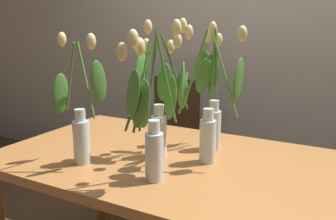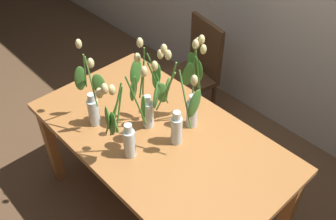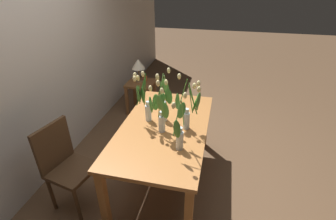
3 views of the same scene
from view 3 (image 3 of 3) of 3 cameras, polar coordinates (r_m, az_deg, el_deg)
name	(u,v)px [view 3 (image 3 of 3)]	position (r m, az deg, el deg)	size (l,w,h in m)	color
ground_plane	(165,177)	(3.05, -0.78, -15.51)	(18.00, 18.00, 0.00)	brown
room_wall_rear	(33,61)	(2.97, -29.06, 10.07)	(9.00, 0.10, 2.70)	beige
dining_table	(164,133)	(2.63, -0.87, -5.43)	(1.60, 0.90, 0.74)	#B7753D
tulip_vase_0	(189,109)	(2.43, 4.97, 0.14)	(0.14, 0.27, 0.58)	silver
tulip_vase_1	(180,132)	(2.16, 2.73, -5.23)	(0.25, 0.11, 0.53)	silver
tulip_vase_2	(144,101)	(2.55, -5.69, 2.00)	(0.16, 0.16, 0.58)	silver
tulip_vase_3	(164,103)	(2.56, -0.84, 1.58)	(0.30, 0.19, 0.59)	silver
tulip_vase_4	(160,112)	(2.38, -1.92, -0.52)	(0.23, 0.22, 0.58)	silver
dining_chair	(65,162)	(2.65, -23.00, -11.22)	(0.47, 0.47, 0.93)	#4C331E
side_table	(141,89)	(4.20, -6.40, 5.00)	(0.44, 0.44, 0.55)	brown
table_lamp	(138,65)	(4.06, -6.97, 10.53)	(0.22, 0.22, 0.40)	olive
pillar_candle	(146,78)	(4.21, -5.28, 7.44)	(0.06, 0.06, 0.07)	#CC4C23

